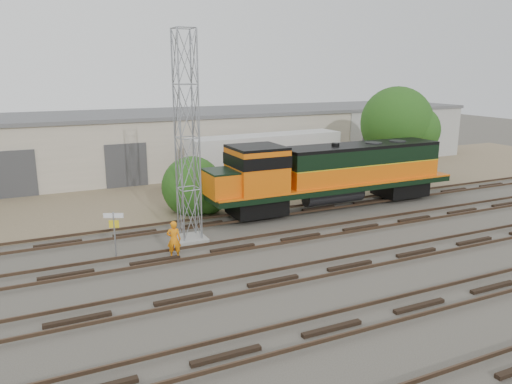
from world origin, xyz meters
name	(u,v)px	position (x,y,z in m)	size (l,w,h in m)	color
ground	(315,247)	(0.00, 0.00, 0.00)	(140.00, 140.00, 0.00)	#47423A
dirt_strip	(213,187)	(0.00, 15.00, 0.01)	(80.00, 16.00, 0.02)	#726047
tracks	(350,266)	(0.00, -3.00, 0.08)	(80.00, 20.40, 0.28)	black
warehouse	(182,141)	(0.04, 22.98, 2.65)	(58.40, 10.40, 5.30)	beige
locomotive	(330,172)	(4.82, 6.00, 2.41)	(17.50, 3.07, 4.20)	black
signal_tower	(187,143)	(-5.52, 3.73, 5.29)	(1.60, 1.60, 10.88)	gray
sign_post	(114,226)	(-9.59, 2.77, 1.63)	(0.89, 0.42, 2.33)	gray
worker	(174,240)	(-7.01, 1.65, 0.93)	(0.68, 0.45, 1.87)	orange
semi_trailer	(269,153)	(4.67, 14.51, 2.48)	(12.92, 3.29, 3.94)	silver
dumpster_blue	(405,157)	(20.02, 15.89, 0.75)	(1.60, 1.50, 1.50)	#154296
dumpster_red	(359,158)	(16.07, 17.84, 0.70)	(1.50, 1.40, 1.40)	maroon
tree_mid	(196,188)	(-3.47, 8.72, 1.60)	(4.06, 3.86, 3.86)	#382619
tree_east	(401,125)	(14.23, 10.25, 4.68)	(5.97, 5.68, 7.67)	#382619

